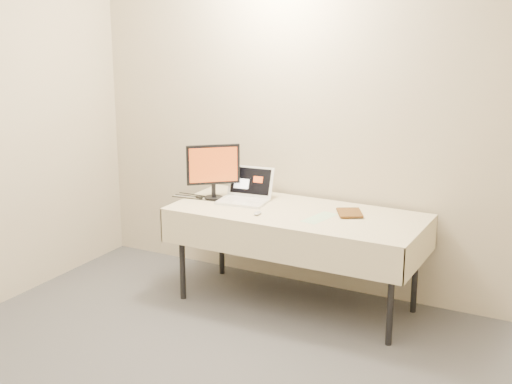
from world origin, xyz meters
The scene contains 9 objects.
back_wall centered at (0.00, 2.50, 1.35)m, with size 4.00×0.10×2.70m, color #C2B59C.
table centered at (0.00, 2.05, 0.68)m, with size 1.86×0.81×0.74m.
laptop centered at (-0.47, 2.13, 0.80)m, with size 0.40×0.39×0.24m.
monitor centered at (-0.72, 2.07, 0.99)m, with size 0.33×0.28×0.42m.
book centered at (0.29, 2.11, 0.85)m, with size 0.17×0.02×0.23m, color #91581A.
alarm_clock centered at (-0.41, 2.30, 0.76)m, with size 0.11×0.07×0.04m.
clicker centered at (-0.22, 1.84, 0.75)m, with size 0.04×0.09×0.02m, color silver.
paper_form centered at (0.21, 1.98, 0.74)m, with size 0.12×0.31×0.00m, color #B8E8BC.
usb_dongle centered at (-0.82, 2.01, 0.74)m, with size 0.06×0.02×0.01m, color black.
Camera 1 is at (2.07, -2.50, 2.23)m, focal length 50.00 mm.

